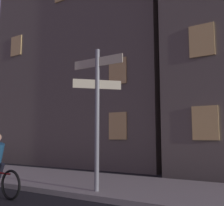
# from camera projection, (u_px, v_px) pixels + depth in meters

# --- Properties ---
(sidewalk_kerb) EXTENTS (40.00, 3.48, 0.14)m
(sidewalk_kerb) POSITION_uv_depth(u_px,v_px,m) (108.00, 185.00, 8.21)
(sidewalk_kerb) COLOR #9E9991
(sidewalk_kerb) RESTS_ON ground_plane
(signpost) EXTENTS (1.57, 0.95, 3.74)m
(signpost) POSITION_uv_depth(u_px,v_px,m) (97.00, 105.00, 7.18)
(signpost) COLOR gray
(signpost) RESTS_ON sidewalk_kerb
(building_left_block) EXTENTS (10.60, 7.45, 12.89)m
(building_left_block) POSITION_uv_depth(u_px,v_px,m) (100.00, 60.00, 17.46)
(building_left_block) COLOR #6B6056
(building_left_block) RESTS_ON ground_plane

